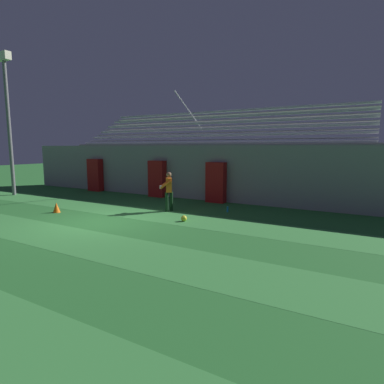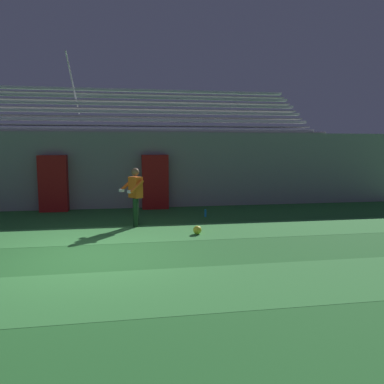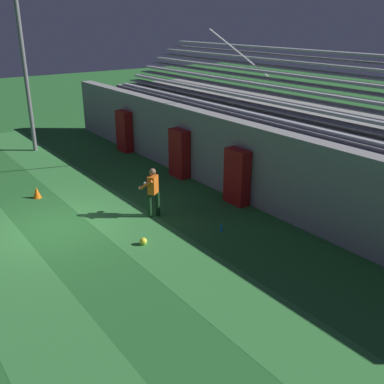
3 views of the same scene
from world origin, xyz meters
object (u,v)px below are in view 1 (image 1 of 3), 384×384
at_px(padding_pillar_gate_left, 157,179).
at_px(water_bottle, 228,209).
at_px(floodlight_pole, 7,106).
at_px(goalkeeper, 169,189).
at_px(soccer_ball, 184,218).
at_px(padding_pillar_far_left, 95,175).
at_px(padding_pillar_gate_right, 216,182).
at_px(traffic_cone, 56,207).

bearing_deg(padding_pillar_gate_left, water_bottle, -20.84).
height_order(floodlight_pole, goalkeeper, floodlight_pole).
bearing_deg(padding_pillar_gate_left, floodlight_pole, -154.34).
bearing_deg(soccer_ball, floodlight_pole, 176.63).
distance_m(padding_pillar_gate_left, floodlight_pole, 9.20).
relative_size(floodlight_pole, water_bottle, 32.48).
bearing_deg(floodlight_pole, goalkeeper, 3.39).
height_order(soccer_ball, water_bottle, water_bottle).
height_order(padding_pillar_far_left, goalkeeper, padding_pillar_far_left).
height_order(floodlight_pole, soccer_ball, floodlight_pole).
relative_size(padding_pillar_gate_right, goalkeeper, 1.19).
bearing_deg(water_bottle, soccer_ball, -106.46).
bearing_deg(soccer_ball, water_bottle, 73.54).
height_order(padding_pillar_far_left, soccer_ball, padding_pillar_far_left).
bearing_deg(padding_pillar_gate_right, goalkeeper, -104.56).
height_order(padding_pillar_gate_right, goalkeeper, padding_pillar_gate_right).
bearing_deg(traffic_cone, water_bottle, 30.79).
distance_m(padding_pillar_gate_left, goalkeeper, 4.09).
distance_m(padding_pillar_gate_right, floodlight_pole, 12.28).
distance_m(floodlight_pole, soccer_ball, 12.82).
bearing_deg(goalkeeper, water_bottle, 25.01).
relative_size(padding_pillar_far_left, soccer_ball, 9.00).
relative_size(padding_pillar_gate_left, padding_pillar_gate_right, 1.00).
distance_m(padding_pillar_gate_left, padding_pillar_far_left, 4.77).
bearing_deg(padding_pillar_gate_right, water_bottle, -52.23).
bearing_deg(padding_pillar_gate_left, padding_pillar_far_left, 180.00).
bearing_deg(padding_pillar_far_left, padding_pillar_gate_left, 0.00).
bearing_deg(padding_pillar_gate_right, padding_pillar_far_left, 180.00).
xyz_separation_m(floodlight_pole, goalkeeper, (10.28, 0.61, -4.00)).
relative_size(padding_pillar_gate_left, floodlight_pole, 0.25).
distance_m(padding_pillar_gate_right, goalkeeper, 3.09).
relative_size(padding_pillar_gate_right, traffic_cone, 4.71).
bearing_deg(water_bottle, goalkeeper, -154.99).
xyz_separation_m(padding_pillar_far_left, water_bottle, (9.83, -1.93, -0.87)).
relative_size(padding_pillar_gate_right, soccer_ball, 9.00).
xyz_separation_m(floodlight_pole, water_bottle, (12.55, 1.67, -4.83)).
xyz_separation_m(padding_pillar_gate_left, padding_pillar_gate_right, (3.57, 0.00, 0.00)).
xyz_separation_m(padding_pillar_gate_right, padding_pillar_far_left, (-8.34, 0.00, 0.00)).
bearing_deg(padding_pillar_far_left, floodlight_pole, -127.08).
xyz_separation_m(padding_pillar_far_left, traffic_cone, (3.67, -5.60, -0.78)).
distance_m(soccer_ball, traffic_cone, 5.62).
bearing_deg(goalkeeper, floodlight_pole, -176.61).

